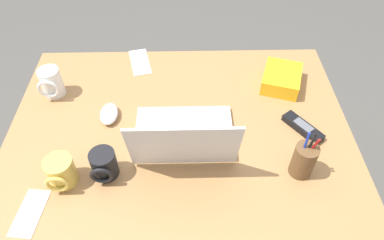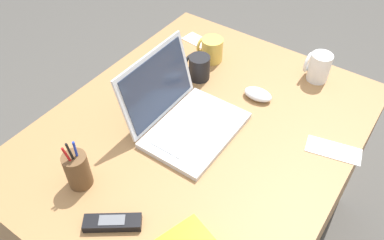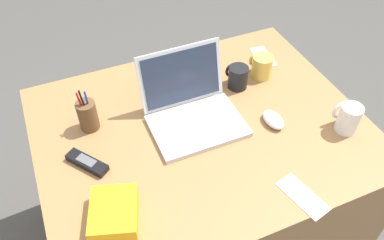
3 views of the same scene
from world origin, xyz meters
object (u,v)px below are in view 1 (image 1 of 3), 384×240
at_px(cordless_phone, 303,127).
at_px(pen_holder, 304,160).
at_px(coffee_mug_spare, 61,172).
at_px(coffee_mug_tall, 104,165).
at_px(laptop, 184,137).
at_px(computer_mouse, 109,114).
at_px(snack_bag, 281,79).
at_px(coffee_mug_white, 51,83).

height_order(cordless_phone, pen_holder, pen_holder).
bearing_deg(coffee_mug_spare, coffee_mug_tall, -169.46).
relative_size(laptop, pen_holder, 1.84).
xyz_separation_m(computer_mouse, snack_bag, (-0.64, -0.16, 0.01)).
bearing_deg(coffee_mug_white, snack_bag, -177.74).
bearing_deg(pen_holder, snack_bag, -92.68).
height_order(computer_mouse, coffee_mug_spare, coffee_mug_spare).
bearing_deg(snack_bag, coffee_mug_tall, 33.04).
bearing_deg(pen_holder, computer_mouse, -21.46).
bearing_deg(laptop, pen_holder, 163.61).
bearing_deg(snack_bag, cordless_phone, 97.38).
bearing_deg(cordless_phone, computer_mouse, -6.29).
relative_size(coffee_mug_white, cordless_phone, 0.74).
distance_m(laptop, cordless_phone, 0.41).
distance_m(computer_mouse, snack_bag, 0.66).
distance_m(coffee_mug_tall, cordless_phone, 0.67).
distance_m(coffee_mug_tall, pen_holder, 0.60).
xyz_separation_m(coffee_mug_tall, cordless_phone, (-0.65, -0.17, -0.03)).
xyz_separation_m(laptop, cordless_phone, (-0.41, -0.07, -0.04)).
height_order(coffee_mug_white, pen_holder, pen_holder).
bearing_deg(laptop, coffee_mug_white, -28.65).
relative_size(computer_mouse, coffee_mug_spare, 1.07).
height_order(computer_mouse, coffee_mug_tall, coffee_mug_tall).
bearing_deg(computer_mouse, snack_bag, -168.12).
bearing_deg(pen_holder, coffee_mug_white, -23.73).
height_order(coffee_mug_white, coffee_mug_spare, coffee_mug_white).
bearing_deg(pen_holder, coffee_mug_spare, 1.51).
bearing_deg(computer_mouse, cordless_phone, 171.48).
bearing_deg(coffee_mug_spare, pen_holder, -178.49).
bearing_deg(cordless_phone, laptop, 9.12).
relative_size(laptop, coffee_mug_spare, 3.42).
height_order(coffee_mug_spare, snack_bag, coffee_mug_spare).
distance_m(computer_mouse, coffee_mug_tall, 0.24).
bearing_deg(snack_bag, pen_holder, 87.32).
distance_m(coffee_mug_white, coffee_mug_spare, 0.41).
bearing_deg(pen_holder, cordless_phone, -106.18).
height_order(laptop, snack_bag, laptop).
height_order(computer_mouse, pen_holder, pen_holder).
bearing_deg(coffee_mug_white, pen_holder, 156.27).
xyz_separation_m(laptop, pen_holder, (-0.36, 0.11, 0.01)).
relative_size(computer_mouse, cordless_phone, 0.69).
distance_m(laptop, coffee_mug_tall, 0.26).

